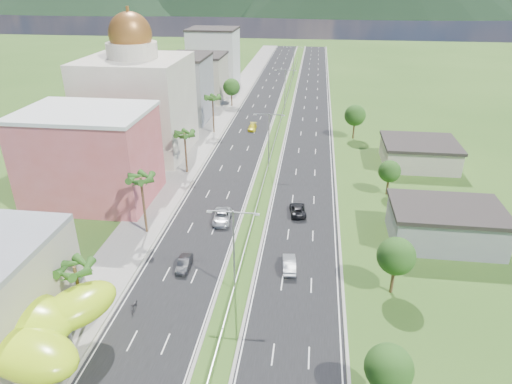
% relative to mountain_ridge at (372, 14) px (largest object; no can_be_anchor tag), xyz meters
% --- Properties ---
extents(ground, '(500.00, 500.00, 0.00)m').
position_rel_mountain_ridge_xyz_m(ground, '(-60.00, -450.00, 0.00)').
color(ground, '#2D5119').
rests_on(ground, ground).
extents(road_left, '(11.00, 260.00, 0.04)m').
position_rel_mountain_ridge_xyz_m(road_left, '(-67.50, -360.00, 0.02)').
color(road_left, black).
rests_on(road_left, ground).
extents(road_right, '(11.00, 260.00, 0.04)m').
position_rel_mountain_ridge_xyz_m(road_right, '(-52.50, -360.00, 0.02)').
color(road_right, black).
rests_on(road_right, ground).
extents(sidewalk_left, '(7.00, 260.00, 0.12)m').
position_rel_mountain_ridge_xyz_m(sidewalk_left, '(-77.00, -360.00, 0.06)').
color(sidewalk_left, gray).
rests_on(sidewalk_left, ground).
extents(median_guardrail, '(0.10, 216.06, 0.76)m').
position_rel_mountain_ridge_xyz_m(median_guardrail, '(-60.00, -378.01, 0.62)').
color(median_guardrail, gray).
rests_on(median_guardrail, ground).
extents(streetlight_median_b, '(6.04, 0.25, 11.00)m').
position_rel_mountain_ridge_xyz_m(streetlight_median_b, '(-60.00, -440.00, 6.75)').
color(streetlight_median_b, gray).
rests_on(streetlight_median_b, ground).
extents(streetlight_median_c, '(6.04, 0.25, 11.00)m').
position_rel_mountain_ridge_xyz_m(streetlight_median_c, '(-60.00, -400.00, 6.75)').
color(streetlight_median_c, gray).
rests_on(streetlight_median_c, ground).
extents(streetlight_median_d, '(6.04, 0.25, 11.00)m').
position_rel_mountain_ridge_xyz_m(streetlight_median_d, '(-60.00, -355.00, 6.75)').
color(streetlight_median_d, gray).
rests_on(streetlight_median_d, ground).
extents(streetlight_median_e, '(6.04, 0.25, 11.00)m').
position_rel_mountain_ridge_xyz_m(streetlight_median_e, '(-60.00, -310.00, 6.75)').
color(streetlight_median_e, gray).
rests_on(streetlight_median_e, ground).
extents(lime_canopy, '(18.00, 15.00, 7.40)m').
position_rel_mountain_ridge_xyz_m(lime_canopy, '(-80.00, -454.00, 4.99)').
color(lime_canopy, '#B2DF15').
rests_on(lime_canopy, ground).
extents(pink_shophouse, '(20.00, 15.00, 15.00)m').
position_rel_mountain_ridge_xyz_m(pink_shophouse, '(-88.00, -418.00, 7.50)').
color(pink_shophouse, '#C35350').
rests_on(pink_shophouse, ground).
extents(domed_building, '(20.00, 20.00, 28.70)m').
position_rel_mountain_ridge_xyz_m(domed_building, '(-88.00, -395.00, 11.35)').
color(domed_building, beige).
rests_on(domed_building, ground).
extents(midrise_grey, '(16.00, 15.00, 16.00)m').
position_rel_mountain_ridge_xyz_m(midrise_grey, '(-87.00, -370.00, 8.00)').
color(midrise_grey, gray).
rests_on(midrise_grey, ground).
extents(midrise_beige, '(16.00, 15.00, 13.00)m').
position_rel_mountain_ridge_xyz_m(midrise_beige, '(-87.00, -348.00, 6.50)').
color(midrise_beige, '#BAAE99').
rests_on(midrise_beige, ground).
extents(midrise_white, '(16.00, 15.00, 18.00)m').
position_rel_mountain_ridge_xyz_m(midrise_white, '(-87.00, -325.00, 9.00)').
color(midrise_white, silver).
rests_on(midrise_white, ground).
extents(shed_near, '(15.00, 10.00, 5.00)m').
position_rel_mountain_ridge_xyz_m(shed_near, '(-32.00, -425.00, 2.50)').
color(shed_near, gray).
rests_on(shed_near, ground).
extents(shed_far, '(14.00, 12.00, 4.40)m').
position_rel_mountain_ridge_xyz_m(shed_far, '(-30.00, -395.00, 2.20)').
color(shed_far, '#BAAE99').
rests_on(shed_far, ground).
extents(palm_tree_b, '(3.60, 3.60, 8.10)m').
position_rel_mountain_ridge_xyz_m(palm_tree_b, '(-75.50, -448.00, 7.06)').
color(palm_tree_b, '#47301C').
rests_on(palm_tree_b, ground).
extents(palm_tree_c, '(3.60, 3.60, 9.60)m').
position_rel_mountain_ridge_xyz_m(palm_tree_c, '(-75.50, -428.00, 8.50)').
color(palm_tree_c, '#47301C').
rests_on(palm_tree_c, ground).
extents(palm_tree_d, '(3.60, 3.60, 8.60)m').
position_rel_mountain_ridge_xyz_m(palm_tree_d, '(-75.50, -405.00, 7.54)').
color(palm_tree_d, '#47301C').
rests_on(palm_tree_d, ground).
extents(palm_tree_e, '(3.60, 3.60, 9.40)m').
position_rel_mountain_ridge_xyz_m(palm_tree_e, '(-75.50, -380.00, 8.31)').
color(palm_tree_e, '#47301C').
rests_on(palm_tree_e, ground).
extents(leafy_tree_lfar, '(4.90, 4.90, 8.05)m').
position_rel_mountain_ridge_xyz_m(leafy_tree_lfar, '(-75.50, -355.00, 5.58)').
color(leafy_tree_lfar, '#47301C').
rests_on(leafy_tree_lfar, ground).
extents(leafy_tree_ra, '(4.20, 4.20, 6.90)m').
position_rel_mountain_ridge_xyz_m(leafy_tree_ra, '(-44.00, -455.00, 4.78)').
color(leafy_tree_ra, '#47301C').
rests_on(leafy_tree_ra, ground).
extents(leafy_tree_rb, '(4.55, 4.55, 7.47)m').
position_rel_mountain_ridge_xyz_m(leafy_tree_rb, '(-41.00, -438.00, 5.18)').
color(leafy_tree_rb, '#47301C').
rests_on(leafy_tree_rb, ground).
extents(leafy_tree_rc, '(3.85, 3.85, 6.33)m').
position_rel_mountain_ridge_xyz_m(leafy_tree_rc, '(-38.00, -410.00, 4.37)').
color(leafy_tree_rc, '#47301C').
rests_on(leafy_tree_rc, ground).
extents(leafy_tree_rd, '(4.90, 4.90, 8.05)m').
position_rel_mountain_ridge_xyz_m(leafy_tree_rd, '(-42.00, -380.00, 5.58)').
color(leafy_tree_rd, '#47301C').
rests_on(leafy_tree_rd, ground).
extents(mountain_ridge, '(860.00, 140.00, 90.00)m').
position_rel_mountain_ridge_xyz_m(mountain_ridge, '(0.00, 0.00, 0.00)').
color(mountain_ridge, black).
rests_on(mountain_ridge, ground).
extents(car_dark_left, '(1.66, 4.36, 1.42)m').
position_rel_mountain_ridge_xyz_m(car_dark_left, '(-67.37, -436.44, 0.75)').
color(car_dark_left, black).
rests_on(car_dark_left, road_left).
extents(car_silver_mid_left, '(3.16, 5.93, 1.59)m').
position_rel_mountain_ridge_xyz_m(car_silver_mid_left, '(-64.90, -423.35, 0.83)').
color(car_silver_mid_left, '#AAADB2').
rests_on(car_silver_mid_left, road_left).
extents(car_yellow_far_left, '(2.01, 4.75, 1.37)m').
position_rel_mountain_ridge_xyz_m(car_yellow_far_left, '(-66.47, -376.74, 0.72)').
color(car_yellow_far_left, gold).
rests_on(car_yellow_far_left, road_left).
extents(car_silver_right, '(2.08, 4.92, 1.58)m').
position_rel_mountain_ridge_xyz_m(car_silver_right, '(-53.65, -434.82, 0.83)').
color(car_silver_right, '#A7A9AF').
rests_on(car_silver_right, road_right).
extents(car_dark_far_right, '(3.10, 5.51, 1.45)m').
position_rel_mountain_ridge_xyz_m(car_dark_far_right, '(-53.23, -419.31, 0.77)').
color(car_dark_far_right, black).
rests_on(car_dark_far_right, road_right).
extents(motorcycle, '(0.82, 2.11, 1.32)m').
position_rel_mountain_ridge_xyz_m(motorcycle, '(-70.86, -445.17, 0.70)').
color(motorcycle, black).
rests_on(motorcycle, road_left).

